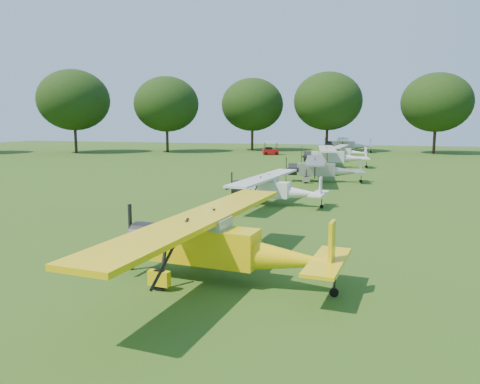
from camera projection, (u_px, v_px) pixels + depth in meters
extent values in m
plane|color=#2F4B12|center=(250.00, 224.00, 22.62)|extent=(160.00, 160.00, 0.00)
cylinder|color=black|center=(434.00, 139.00, 71.73)|extent=(0.44, 0.44, 4.51)
ellipsoid|color=black|center=(437.00, 102.00, 70.91)|extent=(10.52, 10.52, 8.94)
cylinder|color=black|center=(327.00, 137.00, 76.73)|extent=(0.44, 0.44, 4.74)
ellipsoid|color=black|center=(328.00, 101.00, 75.86)|extent=(11.05, 11.05, 9.39)
cylinder|color=black|center=(252.00, 137.00, 80.04)|extent=(0.44, 0.44, 4.49)
ellipsoid|color=black|center=(252.00, 105.00, 79.22)|extent=(10.47, 10.47, 8.90)
cylinder|color=black|center=(167.00, 138.00, 75.76)|extent=(0.44, 0.44, 4.44)
ellipsoid|color=black|center=(166.00, 104.00, 74.95)|extent=(10.36, 10.36, 8.80)
cylinder|color=black|center=(76.00, 138.00, 74.09)|extent=(0.44, 0.44, 4.77)
ellipsoid|color=black|center=(74.00, 100.00, 73.22)|extent=(11.14, 11.14, 9.47)
cube|color=yellow|center=(205.00, 245.00, 14.53)|extent=(3.48, 1.31, 1.12)
cone|color=yellow|center=(294.00, 260.00, 13.52)|extent=(3.05, 1.22, 0.96)
cube|color=#8CA5B2|center=(201.00, 226.00, 14.48)|extent=(1.78, 1.13, 0.59)
cylinder|color=black|center=(149.00, 239.00, 15.25)|extent=(1.05, 1.19, 1.11)
cube|color=black|center=(131.00, 237.00, 15.50)|extent=(0.07, 0.13, 2.24)
cube|color=yellow|center=(201.00, 218.00, 14.44)|extent=(2.54, 11.38, 0.15)
cube|color=yellow|center=(332.00, 245.00, 13.06)|extent=(0.16, 0.59, 1.38)
cube|color=yellow|center=(327.00, 262.00, 13.17)|extent=(1.17, 3.05, 0.10)
cylinder|color=black|center=(159.00, 280.00, 13.73)|extent=(0.65, 0.23, 0.64)
cylinder|color=black|center=(199.00, 256.00, 16.18)|extent=(0.65, 0.23, 0.64)
cylinder|color=black|center=(334.00, 292.00, 13.22)|extent=(0.26, 0.11, 0.26)
cube|color=silver|center=(266.00, 189.00, 27.83)|extent=(2.89, 1.13, 0.92)
cone|color=silver|center=(305.00, 194.00, 26.96)|extent=(2.53, 1.05, 0.79)
cube|color=#8CA5B2|center=(265.00, 181.00, 27.79)|extent=(1.49, 0.96, 0.48)
cylinder|color=black|center=(240.00, 188.00, 28.46)|extent=(0.89, 0.99, 0.92)
cube|color=black|center=(232.00, 187.00, 28.67)|extent=(0.06, 0.11, 1.85)
cube|color=silver|center=(265.00, 177.00, 27.76)|extent=(2.27, 9.41, 0.12)
cube|color=silver|center=(321.00, 187.00, 26.56)|extent=(0.14, 0.49, 1.14)
cube|color=silver|center=(319.00, 194.00, 26.65)|extent=(1.01, 2.53, 0.08)
cylinder|color=black|center=(249.00, 202.00, 27.19)|extent=(0.54, 0.20, 0.53)
cylinder|color=black|center=(261.00, 197.00, 29.20)|extent=(0.54, 0.20, 0.53)
cylinder|color=black|center=(322.00, 207.00, 26.70)|extent=(0.22, 0.09, 0.21)
cube|color=#B4B4B8|center=(316.00, 170.00, 38.35)|extent=(3.15, 1.29, 1.00)
cone|color=#B4B4B8|center=(348.00, 172.00, 37.97)|extent=(2.77, 1.20, 0.86)
cube|color=#8CA5B2|center=(315.00, 163.00, 38.28)|extent=(1.63, 1.07, 0.53)
cylinder|color=black|center=(294.00, 169.00, 38.62)|extent=(0.98, 1.10, 0.99)
cube|color=black|center=(286.00, 169.00, 38.72)|extent=(0.07, 0.12, 2.01)
cube|color=#B4B4B8|center=(315.00, 160.00, 38.25)|extent=(2.67, 10.23, 0.13)
cube|color=#B4B4B8|center=(360.00, 166.00, 37.76)|extent=(0.16, 0.53, 1.24)
cube|color=#B4B4B8|center=(359.00, 171.00, 37.84)|extent=(1.15, 2.76, 0.09)
cylinder|color=black|center=(306.00, 180.00, 37.40)|extent=(0.59, 0.22, 0.57)
cylinder|color=black|center=(307.00, 176.00, 39.74)|extent=(0.59, 0.22, 0.57)
cylinder|color=black|center=(361.00, 181.00, 37.93)|extent=(0.24, 0.11, 0.23)
cube|color=silver|center=(328.00, 157.00, 50.55)|extent=(3.58, 1.46, 1.14)
cone|color=silver|center=(355.00, 159.00, 50.13)|extent=(3.14, 1.36, 0.98)
cube|color=#8CA5B2|center=(327.00, 151.00, 50.47)|extent=(1.85, 1.21, 0.60)
cylinder|color=black|center=(308.00, 156.00, 50.86)|extent=(1.11, 1.24, 1.13)
cube|color=black|center=(302.00, 156.00, 50.97)|extent=(0.08, 0.14, 2.28)
cube|color=silver|center=(327.00, 149.00, 50.43)|extent=(3.03, 11.61, 0.15)
cube|color=silver|center=(366.00, 154.00, 49.88)|extent=(0.18, 0.61, 1.41)
cube|color=silver|center=(365.00, 158.00, 49.97)|extent=(1.30, 3.13, 0.10)
cylinder|color=black|center=(319.00, 165.00, 49.48)|extent=(0.67, 0.26, 0.65)
cylinder|color=black|center=(319.00, 163.00, 52.13)|extent=(0.67, 0.26, 0.65)
cylinder|color=black|center=(366.00, 167.00, 50.07)|extent=(0.27, 0.12, 0.26)
cube|color=silver|center=(341.00, 152.00, 62.84)|extent=(2.80, 0.99, 0.90)
cone|color=silver|center=(358.00, 153.00, 62.08)|extent=(2.45, 0.93, 0.77)
cube|color=#8CA5B2|center=(340.00, 148.00, 62.80)|extent=(1.42, 0.88, 0.47)
cylinder|color=black|center=(328.00, 151.00, 63.39)|extent=(0.83, 0.94, 0.89)
cube|color=black|center=(324.00, 151.00, 63.58)|extent=(0.06, 0.11, 1.80)
cube|color=silver|center=(340.00, 146.00, 62.77)|extent=(1.84, 9.17, 0.12)
cube|color=silver|center=(365.00, 150.00, 61.72)|extent=(0.12, 0.48, 1.12)
cube|color=silver|center=(364.00, 153.00, 61.81)|extent=(0.89, 2.45, 0.08)
cylinder|color=black|center=(334.00, 157.00, 62.17)|extent=(0.52, 0.17, 0.52)
cylinder|color=black|center=(336.00, 156.00, 64.17)|extent=(0.52, 0.17, 0.52)
cylinder|color=black|center=(365.00, 158.00, 61.86)|extent=(0.21, 0.08, 0.21)
cube|color=#B4B4B8|center=(343.00, 145.00, 74.81)|extent=(3.68, 1.32, 1.19)
cone|color=#B4B4B8|center=(363.00, 146.00, 74.20)|extent=(3.22, 1.23, 1.02)
cube|color=#8CA5B2|center=(343.00, 141.00, 74.74)|extent=(1.87, 1.16, 0.62)
cylinder|color=black|center=(330.00, 145.00, 75.26)|extent=(1.10, 1.24, 1.17)
cube|color=black|center=(325.00, 145.00, 75.41)|extent=(0.08, 0.14, 2.37)
cube|color=#B4B4B8|center=(343.00, 139.00, 74.70)|extent=(2.47, 12.05, 0.16)
cube|color=#B4B4B8|center=(370.00, 143.00, 73.88)|extent=(0.16, 0.63, 1.47)
cube|color=#B4B4B8|center=(369.00, 146.00, 73.98)|extent=(1.18, 3.22, 0.10)
cylinder|color=black|center=(337.00, 151.00, 73.76)|extent=(0.69, 0.23, 0.68)
cylinder|color=black|center=(337.00, 150.00, 76.49)|extent=(0.69, 0.23, 0.68)
cylinder|color=black|center=(371.00, 152.00, 74.07)|extent=(0.28, 0.11, 0.27)
cube|color=#B40C0C|center=(271.00, 152.00, 69.40)|extent=(2.60, 1.99, 0.73)
cube|color=black|center=(269.00, 149.00, 69.32)|extent=(1.29, 1.41, 0.47)
cube|color=silver|center=(271.00, 142.00, 69.19)|extent=(2.54, 2.05, 0.08)
cylinder|color=black|center=(266.00, 154.00, 68.74)|extent=(0.48, 0.30, 0.46)
cylinder|color=black|center=(265.00, 153.00, 70.02)|extent=(0.48, 0.30, 0.46)
cylinder|color=black|center=(276.00, 154.00, 68.86)|extent=(0.48, 0.30, 0.46)
cylinder|color=black|center=(275.00, 153.00, 70.14)|extent=(0.48, 0.30, 0.46)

